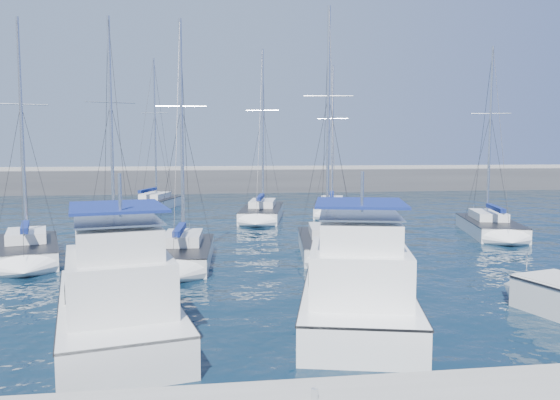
{
  "coord_description": "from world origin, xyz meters",
  "views": [
    {
      "loc": [
        -2.27,
        -22.03,
        6.0
      ],
      "look_at": [
        1.96,
        8.67,
        3.0
      ],
      "focal_mm": 35.0,
      "sensor_mm": 36.0,
      "label": 1
    }
  ],
  "objects": [
    {
      "name": "dock_cleat_centre",
      "position": [
        0.0,
        -11.0,
        0.72
      ],
      "size": [
        0.16,
        0.16,
        0.25
      ],
      "primitive_type": "cylinder",
      "color": "silver",
      "rests_on": "dock"
    },
    {
      "name": "motor_yacht_port_inner",
      "position": [
        -5.06,
        -4.65,
        1.13
      ],
      "size": [
        5.48,
        9.75,
        4.69
      ],
      "rotation": [
        0.0,
        0.0,
        0.22
      ],
      "color": "silver",
      "rests_on": "ground"
    },
    {
      "name": "sailboat_back_b",
      "position": [
        2.48,
        23.55,
        0.51
      ],
      "size": [
        4.8,
        9.3,
        14.57
      ],
      "rotation": [
        0.0,
        0.0,
        -0.19
      ],
      "color": "white",
      "rests_on": "ground"
    },
    {
      "name": "sailboat_back_a",
      "position": [
        -7.28,
        32.04,
        0.52
      ],
      "size": [
        5.32,
        9.26,
        14.93
      ],
      "rotation": [
        0.0,
        0.0,
        -0.27
      ],
      "color": "white",
      "rests_on": "ground"
    },
    {
      "name": "sailboat_mid_b",
      "position": [
        -7.21,
        8.98,
        0.52
      ],
      "size": [
        5.21,
        8.03,
        13.54
      ],
      "rotation": [
        0.0,
        0.0,
        0.31
      ],
      "color": "silver",
      "rests_on": "ground"
    },
    {
      "name": "sailboat_mid_a",
      "position": [
        -11.77,
        8.3,
        0.51
      ],
      "size": [
        4.95,
        8.02,
        13.2
      ],
      "rotation": [
        0.0,
        0.0,
        0.27
      ],
      "color": "white",
      "rests_on": "ground"
    },
    {
      "name": "sailboat_back_c",
      "position": [
        8.97,
        25.45,
        0.51
      ],
      "size": [
        4.86,
        8.46,
        13.64
      ],
      "rotation": [
        0.0,
        0.0,
        -0.24
      ],
      "color": "white",
      "rests_on": "ground"
    },
    {
      "name": "motor_yacht_stbd_inner",
      "position": [
        2.77,
        -4.64,
        1.13
      ],
      "size": [
        5.54,
        8.99,
        4.69
      ],
      "rotation": [
        0.0,
        0.0,
        -0.24
      ],
      "color": "white",
      "rests_on": "ground"
    },
    {
      "name": "ground",
      "position": [
        0.0,
        0.0,
        0.0
      ],
      "size": [
        220.0,
        220.0,
        0.0
      ],
      "primitive_type": "plane",
      "color": "black",
      "rests_on": "ground"
    },
    {
      "name": "sailboat_mid_e",
      "position": [
        17.3,
        13.16,
        0.51
      ],
      "size": [
        5.1,
        8.79,
        13.28
      ],
      "rotation": [
        0.0,
        0.0,
        -0.26
      ],
      "color": "white",
      "rests_on": "ground"
    },
    {
      "name": "breakwater",
      "position": [
        0.0,
        52.0,
        1.05
      ],
      "size": [
        160.0,
        6.0,
        4.45
      ],
      "color": "#424244",
      "rests_on": "ground"
    },
    {
      "name": "sailboat_mid_d",
      "position": [
        4.6,
        7.73,
        0.52
      ],
      "size": [
        4.12,
        7.87,
        14.19
      ],
      "rotation": [
        0.0,
        0.0,
        -0.13
      ],
      "color": "silver",
      "rests_on": "ground"
    },
    {
      "name": "sailboat_mid_c",
      "position": [
        -3.48,
        6.32,
        0.51
      ],
      "size": [
        3.37,
        7.42,
        12.91
      ],
      "rotation": [
        0.0,
        0.0,
        -0.06
      ],
      "color": "silver",
      "rests_on": "ground"
    }
  ]
}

